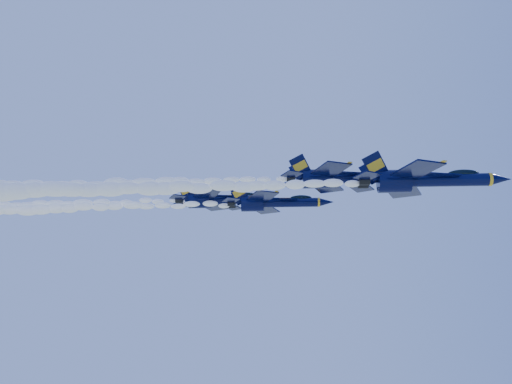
{
  "coord_description": "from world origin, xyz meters",
  "views": [
    {
      "loc": [
        -1.33,
        -80.49,
        128.02
      ],
      "look_at": [
        -5.38,
        1.27,
        152.66
      ],
      "focal_mm": 40.0,
      "sensor_mm": 36.0,
      "label": 1
    }
  ],
  "objects_px": {
    "jet_third": "(274,202)",
    "jet_fourth": "(220,199)",
    "jet_second": "(341,178)",
    "jet_lead": "(424,180)"
  },
  "relations": [
    {
      "from": "jet_fourth",
      "to": "jet_lead",
      "type": "bearing_deg",
      "value": -34.53
    },
    {
      "from": "jet_lead",
      "to": "jet_fourth",
      "type": "height_order",
      "value": "jet_fourth"
    },
    {
      "from": "jet_lead",
      "to": "jet_third",
      "type": "bearing_deg",
      "value": 140.62
    },
    {
      "from": "jet_second",
      "to": "jet_third",
      "type": "relative_size",
      "value": 1.06
    },
    {
      "from": "jet_lead",
      "to": "jet_second",
      "type": "distance_m",
      "value": 12.44
    },
    {
      "from": "jet_third",
      "to": "jet_fourth",
      "type": "relative_size",
      "value": 1.0
    },
    {
      "from": "jet_third",
      "to": "jet_fourth",
      "type": "height_order",
      "value": "jet_fourth"
    },
    {
      "from": "jet_second",
      "to": "jet_fourth",
      "type": "xyz_separation_m",
      "value": [
        -18.84,
        12.98,
        0.74
      ]
    },
    {
      "from": "jet_second",
      "to": "jet_lead",
      "type": "bearing_deg",
      "value": -34.47
    },
    {
      "from": "jet_second",
      "to": "jet_third",
      "type": "xyz_separation_m",
      "value": [
        -9.79,
        9.38,
        -0.91
      ]
    }
  ]
}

